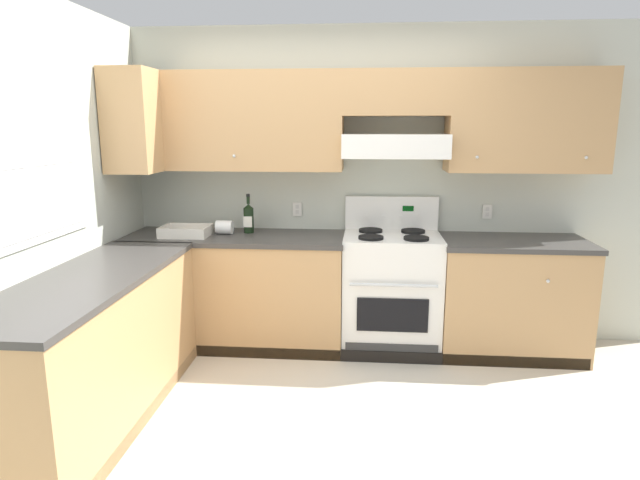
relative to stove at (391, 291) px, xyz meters
name	(u,v)px	position (x,y,z in m)	size (l,w,h in m)	color
ground_plane	(302,428)	(-0.57, -1.25, -0.48)	(7.04, 7.04, 0.00)	beige
wall_back	(372,162)	(-0.17, 0.27, 1.00)	(4.68, 0.57, 2.55)	beige
wall_left	(46,196)	(-2.16, -1.03, 0.87)	(0.47, 4.00, 2.55)	beige
counter_back_run	(341,293)	(-0.40, -0.01, -0.03)	(3.60, 0.65, 0.91)	tan
counter_left_run	(95,350)	(-1.82, -1.26, -0.03)	(0.63, 1.91, 0.91)	tan
stove	(391,291)	(0.00, 0.00, 0.00)	(0.76, 0.62, 1.20)	white
wine_bottle	(249,217)	(-1.16, 0.11, 0.56)	(0.08, 0.08, 0.32)	black
bowl	(186,233)	(-1.63, -0.07, 0.46)	(0.38, 0.27, 0.08)	beige
paper_towel_roll	(225,227)	(-1.35, 0.04, 0.49)	(0.13, 0.11, 0.11)	white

